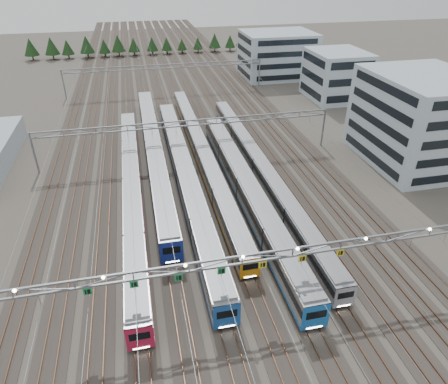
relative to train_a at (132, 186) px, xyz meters
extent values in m
plane|color=#47423A|center=(11.25, -27.40, -2.08)|extent=(400.00, 400.00, 0.00)
cube|color=#2D2823|center=(11.25, 72.60, -2.04)|extent=(54.00, 260.00, 0.08)
cube|color=brown|center=(-14.22, 72.60, -1.92)|extent=(0.08, 260.00, 0.16)
cube|color=brown|center=(36.72, 72.60, -1.92)|extent=(0.08, 260.00, 0.16)
cube|color=brown|center=(10.53, 72.60, -1.92)|extent=(0.08, 260.00, 0.16)
cube|color=brown|center=(11.97, 72.60, -1.92)|extent=(0.08, 260.00, 0.16)
cube|color=black|center=(0.00, 0.05, -1.66)|extent=(2.34, 60.54, 0.35)
cube|color=#A9ABB1|center=(0.00, 0.05, 0.05)|extent=(2.75, 61.78, 3.09)
cube|color=black|center=(0.00, 0.05, 0.42)|extent=(2.81, 61.47, 0.93)
cube|color=#B31B3E|center=(0.00, 0.05, -1.25)|extent=(2.80, 61.47, 0.34)
cube|color=slate|center=(0.00, 0.05, 1.70)|extent=(2.47, 60.54, 0.25)
cube|color=#B31B3E|center=(0.00, -30.79, 0.05)|extent=(2.77, 0.12, 3.09)
cube|color=black|center=(0.00, -30.82, 0.42)|extent=(2.06, 0.10, 0.93)
cube|color=white|center=(0.00, -30.85, -1.30)|extent=(1.65, 0.06, 0.15)
cube|color=black|center=(4.50, 13.46, -1.65)|extent=(2.52, 62.68, 0.38)
cube|color=#A9ABB1|center=(4.50, 13.46, 0.20)|extent=(2.96, 63.96, 3.33)
cube|color=black|center=(4.50, 13.46, 0.60)|extent=(3.02, 63.64, 1.00)
cube|color=navy|center=(4.50, 13.46, -1.21)|extent=(3.01, 63.64, 0.37)
cube|color=slate|center=(4.50, 13.46, 1.97)|extent=(2.66, 62.68, 0.26)
cube|color=navy|center=(4.50, -18.47, 0.20)|extent=(2.98, 0.12, 3.33)
cube|color=black|center=(4.50, -18.50, 0.60)|extent=(2.22, 0.10, 1.00)
cube|color=white|center=(4.50, -18.53, -1.26)|extent=(1.78, 0.06, 0.16)
cube|color=black|center=(9.00, 2.10, -1.65)|extent=(2.51, 63.16, 0.38)
cube|color=#A9ABB1|center=(9.00, 2.10, 0.19)|extent=(2.95, 64.45, 3.32)
cube|color=black|center=(9.00, 2.10, 0.58)|extent=(3.01, 64.13, 1.00)
cube|color=#1C4F9B|center=(9.00, 2.10, -1.21)|extent=(3.00, 64.13, 0.37)
cube|color=slate|center=(9.00, 2.10, 1.95)|extent=(2.65, 63.16, 0.26)
cube|color=#1C4F9B|center=(9.00, -30.08, 0.19)|extent=(2.97, 0.12, 3.32)
cube|color=black|center=(9.00, -30.11, 0.58)|extent=(2.21, 0.10, 1.00)
cube|color=white|center=(9.00, -30.14, -1.26)|extent=(1.77, 0.06, 0.16)
cube|color=black|center=(13.50, 11.09, -1.67)|extent=(2.18, 67.37, 0.33)
cube|color=#A9ABB1|center=(13.50, 11.09, -0.07)|extent=(2.57, 68.75, 2.89)
cube|color=black|center=(13.50, 11.09, 0.27)|extent=(2.63, 68.40, 0.87)
cube|color=#FF9C16|center=(13.50, 11.09, -1.29)|extent=(2.62, 68.40, 0.32)
cube|color=slate|center=(13.50, 11.09, 1.47)|extent=(2.31, 67.37, 0.23)
cube|color=#FF9C16|center=(13.50, -23.24, -0.07)|extent=(2.59, 0.12, 2.89)
cube|color=black|center=(13.50, -23.27, 0.27)|extent=(1.93, 0.10, 0.87)
cube|color=white|center=(13.50, -23.30, -1.33)|extent=(1.54, 0.06, 0.14)
cube|color=black|center=(18.00, -4.69, -1.65)|extent=(2.57, 54.11, 0.39)
cube|color=#A9ABB1|center=(18.00, -4.69, 0.24)|extent=(3.02, 55.22, 3.40)
cube|color=black|center=(18.00, -4.69, 0.65)|extent=(3.08, 54.94, 1.03)
cube|color=blue|center=(18.00, -4.69, -1.19)|extent=(3.07, 54.94, 0.38)
cube|color=slate|center=(18.00, -4.69, 2.05)|extent=(2.72, 54.11, 0.27)
cube|color=blue|center=(18.00, -32.25, 0.24)|extent=(3.04, 0.12, 3.40)
cube|color=black|center=(18.00, -32.28, 0.65)|extent=(2.27, 0.10, 1.03)
cube|color=white|center=(18.00, -32.31, -1.25)|extent=(1.81, 0.06, 0.16)
cube|color=black|center=(22.50, 2.34, -1.67)|extent=(2.21, 63.63, 0.33)
cube|color=#A9ABB1|center=(22.50, 2.34, -0.05)|extent=(2.60, 64.93, 2.93)
cube|color=black|center=(22.50, 2.34, 0.30)|extent=(2.66, 64.60, 0.88)
cube|color=#9898A6|center=(22.50, 2.34, -1.28)|extent=(2.65, 64.60, 0.33)
cube|color=slate|center=(22.50, 2.34, 1.50)|extent=(2.34, 63.63, 0.23)
cube|color=#9898A6|center=(22.50, -30.08, -0.05)|extent=(2.62, 0.12, 2.93)
cube|color=black|center=(22.50, -30.11, 0.30)|extent=(1.95, 0.10, 0.88)
cube|color=white|center=(22.50, -30.14, -1.33)|extent=(1.56, 0.06, 0.14)
cube|color=gray|center=(11.25, -27.40, 5.72)|extent=(56.00, 0.22, 0.22)
cube|color=gray|center=(11.25, -27.40, 4.72)|extent=(56.00, 0.22, 0.22)
cube|color=#1B8A46|center=(-4.50, -27.52, 4.22)|extent=(0.85, 0.06, 0.85)
cube|color=#1B8A46|center=(0.00, -27.52, 4.22)|extent=(0.85, 0.06, 0.85)
cube|color=#1B8A46|center=(4.50, -27.52, 4.22)|extent=(0.85, 0.06, 0.85)
cube|color=#1B8A46|center=(9.00, -27.52, 4.22)|extent=(0.85, 0.06, 0.85)
cube|color=yellow|center=(13.50, -27.52, 4.22)|extent=(0.85, 0.06, 0.85)
cube|color=yellow|center=(18.00, -27.52, 4.22)|extent=(0.85, 0.06, 0.85)
cube|color=yellow|center=(22.50, -27.52, 4.22)|extent=(0.85, 0.06, 0.85)
cylinder|color=gray|center=(-16.75, 12.60, 1.92)|extent=(0.36, 0.36, 8.00)
cylinder|color=gray|center=(39.25, 12.60, 1.92)|extent=(0.36, 0.36, 8.00)
cube|color=gray|center=(11.25, 12.60, 5.72)|extent=(56.00, 0.22, 0.22)
cube|color=gray|center=(11.25, 12.60, 4.72)|extent=(56.00, 0.22, 0.22)
cylinder|color=gray|center=(-16.75, 57.60, 1.92)|extent=(0.36, 0.36, 8.00)
cylinder|color=gray|center=(39.25, 57.60, 1.92)|extent=(0.36, 0.36, 8.00)
cube|color=gray|center=(11.25, 57.60, 5.72)|extent=(56.00, 0.22, 0.22)
cube|color=gray|center=(11.25, 57.60, 4.72)|extent=(56.00, 0.22, 0.22)
cube|color=#A5B8C5|center=(53.52, 2.56, 6.14)|extent=(18.00, 22.00, 16.44)
cube|color=#A5B8C5|center=(56.10, 41.75, 4.24)|extent=(14.00, 16.00, 12.64)
cube|color=#A5B8C5|center=(48.08, 67.42, 4.76)|extent=(22.00, 18.00, 13.68)
camera|label=1|loc=(2.35, -58.31, 32.76)|focal=32.00mm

